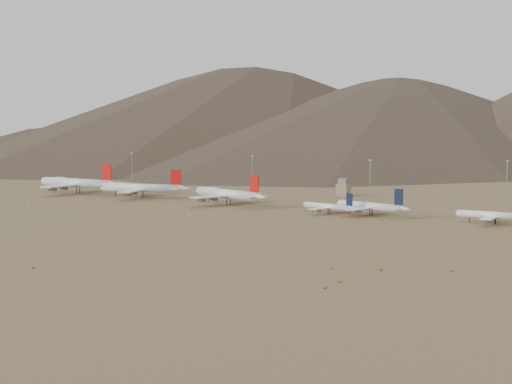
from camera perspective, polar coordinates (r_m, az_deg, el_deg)
The scene contains 13 objects.
ground at distance 399.23m, azimuth -3.97°, elevation -1.56°, with size 3000.00×3000.00×0.00m, color olive.
widebody_west at distance 516.41m, azimuth -14.14°, elevation 0.71°, with size 74.04×56.56×21.99m.
widebody_centre at distance 477.93m, azimuth -9.13°, elevation 0.33°, with size 63.11×49.88×19.21m.
widebody_east at distance 431.29m, azimuth -2.28°, elevation -0.15°, with size 62.65×49.79×19.26m.
narrowbody_a at distance 388.53m, azimuth 5.90°, elevation -1.18°, with size 36.55×26.88×12.25m.
narrowbody_b at distance 383.25m, azimuth 9.24°, elevation -1.15°, with size 46.16×34.05×15.54m.
narrowbody_c at distance 365.57m, azimuth 18.65°, elevation -1.79°, with size 40.45×28.85×13.35m.
control_tower at distance 488.57m, azimuth 7.01°, elevation 0.31°, with size 8.00×8.00×12.00m.
mast_far_west at distance 587.62m, azimuth -9.90°, elevation 1.99°, with size 2.00×0.60×25.70m.
mast_west at distance 530.20m, azimuth -0.28°, elevation 1.71°, with size 2.00×0.60×25.70m.
mast_centre at distance 473.50m, azimuth 9.12°, elevation 1.20°, with size 2.00×0.60×25.70m.
mast_east at distance 484.85m, azimuth 19.44°, elevation 1.06°, with size 2.00×0.60×25.70m.
desert_scrub at distance 310.48m, azimuth -7.26°, elevation -3.54°, with size 410.51×174.98×0.83m.
Camera 1 is at (226.30, -325.33, 48.28)m, focal length 50.00 mm.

